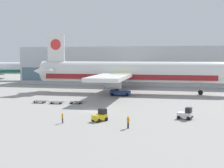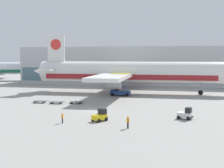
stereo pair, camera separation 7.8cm
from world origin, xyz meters
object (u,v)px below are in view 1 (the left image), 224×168
ground_crew_near (63,117)px  traffic_cone_near (102,109)px  ground_crew_far (128,121)px  baggage_tug_mid (186,114)px  airplane_main (126,73)px  baggage_dolly_second (56,102)px  scissor_lift_loader (121,87)px  baggage_tug_foreground (100,116)px  baggage_dolly_lead (40,101)px  baggage_dolly_third (76,102)px

ground_crew_near → traffic_cone_near: 12.71m
ground_crew_far → baggage_tug_mid: bearing=93.1°
airplane_main → ground_crew_far: airplane_main is taller
baggage_dolly_second → ground_crew_far: 28.00m
scissor_lift_loader → baggage_tug_foreground: size_ratio=2.12×
airplane_main → ground_crew_near: bearing=-94.7°
baggage_dolly_second → baggage_dolly_lead: bearing=172.7°
baggage_dolly_lead → airplane_main: bearing=51.9°
scissor_lift_loader → ground_crew_far: 38.27m
scissor_lift_loader → traffic_cone_near: scissor_lift_loader is taller
baggage_dolly_second → ground_crew_near: (8.90, -18.78, 0.59)m
baggage_tug_foreground → baggage_dolly_second: bearing=73.4°
baggage_dolly_third → traffic_cone_near: size_ratio=6.20×
baggage_dolly_lead → ground_crew_near: (13.00, -19.03, 0.59)m
ground_crew_near → scissor_lift_loader: bearing=-7.9°
baggage_dolly_third → traffic_cone_near: bearing=-47.2°
baggage_tug_foreground → baggage_dolly_lead: (-18.39, 16.19, -0.49)m
airplane_main → traffic_cone_near: bearing=-89.8°
airplane_main → baggage_dolly_second: airplane_main is taller
baggage_dolly_second → traffic_cone_near: (12.19, -6.52, -0.09)m
baggage_tug_mid → baggage_dolly_third: 26.54m
scissor_lift_loader → baggage_tug_foreground: scissor_lift_loader is taller
baggage_dolly_lead → ground_crew_far: (23.64, -20.30, 0.70)m
baggage_tug_mid → baggage_dolly_second: baggage_tug_mid is taller
traffic_cone_near → baggage_tug_mid: bearing=-16.9°
baggage_tug_mid → traffic_cone_near: 16.32m
baggage_tug_foreground → ground_crew_far: baggage_tug_foreground is taller
baggage_dolly_second → ground_crew_far: size_ratio=2.04×
baggage_tug_foreground → traffic_cone_near: 9.66m
baggage_tug_mid → traffic_cone_near: baggage_tug_mid is taller
airplane_main → scissor_lift_loader: (-0.46, -5.93, -3.61)m
scissor_lift_loader → baggage_dolly_second: scissor_lift_loader is taller
airplane_main → baggage_dolly_lead: bearing=-125.4°
airplane_main → baggage_tug_mid: bearing=-65.8°
baggage_dolly_lead → baggage_dolly_third: 8.39m
baggage_dolly_lead → baggage_tug_foreground: bearing=-45.1°
baggage_dolly_second → baggage_dolly_third: 4.37m
airplane_main → traffic_cone_near: 30.23m
baggage_tug_foreground → ground_crew_far: bearing=-96.6°
baggage_tug_foreground → airplane_main: bearing=35.5°
ground_crew_near → ground_crew_far: ground_crew_far is taller
airplane_main → baggage_tug_foreground: 39.53m
baggage_dolly_lead → traffic_cone_near: bearing=-26.3°
baggage_dolly_lead → ground_crew_far: 31.17m
scissor_lift_loader → ground_crew_far: bearing=-78.3°
baggage_tug_mid → baggage_dolly_second: 29.99m
baggage_tug_mid → airplane_main: bearing=130.2°
ground_crew_far → scissor_lift_loader: bearing=149.1°
ground_crew_far → baggage_dolly_second: bearing=-179.4°
baggage_dolly_third → ground_crew_far: size_ratio=2.04×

